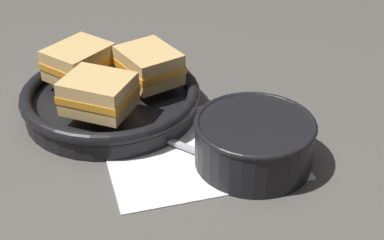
{
  "coord_description": "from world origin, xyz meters",
  "views": [
    {
      "loc": [
        -0.06,
        -0.62,
        0.45
      ],
      "look_at": [
        0.01,
        0.03,
        0.03
      ],
      "focal_mm": 55.0,
      "sensor_mm": 36.0,
      "label": 1
    }
  ],
  "objects_px": {
    "skillet": "(111,100)",
    "sandwich_near_right": "(79,62)",
    "sandwich_far_left": "(98,94)",
    "soup_bowl": "(254,139)",
    "spoon": "(211,157)",
    "sandwich_near_left": "(149,65)"
  },
  "relations": [
    {
      "from": "skillet",
      "to": "sandwich_near_right",
      "type": "height_order",
      "value": "sandwich_near_right"
    },
    {
      "from": "skillet",
      "to": "sandwich_far_left",
      "type": "bearing_deg",
      "value": -102.67
    },
    {
      "from": "sandwich_near_right",
      "to": "sandwich_far_left",
      "type": "distance_m",
      "value": 0.1
    },
    {
      "from": "soup_bowl",
      "to": "sandwich_far_left",
      "type": "relative_size",
      "value": 1.36
    },
    {
      "from": "soup_bowl",
      "to": "spoon",
      "type": "distance_m",
      "value": 0.06
    },
    {
      "from": "soup_bowl",
      "to": "skillet",
      "type": "height_order",
      "value": "soup_bowl"
    },
    {
      "from": "soup_bowl",
      "to": "sandwich_near_right",
      "type": "height_order",
      "value": "sandwich_near_right"
    },
    {
      "from": "sandwich_far_left",
      "to": "soup_bowl",
      "type": "bearing_deg",
      "value": -24.06
    },
    {
      "from": "soup_bowl",
      "to": "sandwich_near_left",
      "type": "relative_size",
      "value": 1.36
    },
    {
      "from": "sandwich_near_left",
      "to": "sandwich_far_left",
      "type": "xyz_separation_m",
      "value": [
        -0.07,
        -0.08,
        0.0
      ]
    },
    {
      "from": "soup_bowl",
      "to": "sandwich_far_left",
      "type": "height_order",
      "value": "sandwich_far_left"
    },
    {
      "from": "skillet",
      "to": "soup_bowl",
      "type": "bearing_deg",
      "value": -38.76
    },
    {
      "from": "spoon",
      "to": "sandwich_far_left",
      "type": "height_order",
      "value": "sandwich_far_left"
    },
    {
      "from": "skillet",
      "to": "sandwich_far_left",
      "type": "relative_size",
      "value": 2.3
    },
    {
      "from": "sandwich_near_left",
      "to": "sandwich_far_left",
      "type": "distance_m",
      "value": 0.1
    },
    {
      "from": "soup_bowl",
      "to": "spoon",
      "type": "relative_size",
      "value": 1.28
    },
    {
      "from": "sandwich_near_left",
      "to": "sandwich_far_left",
      "type": "height_order",
      "value": "same"
    },
    {
      "from": "skillet",
      "to": "sandwich_near_left",
      "type": "relative_size",
      "value": 2.29
    },
    {
      "from": "spoon",
      "to": "sandwich_far_left",
      "type": "relative_size",
      "value": 1.07
    },
    {
      "from": "skillet",
      "to": "sandwich_far_left",
      "type": "height_order",
      "value": "sandwich_far_left"
    },
    {
      "from": "spoon",
      "to": "soup_bowl",
      "type": "bearing_deg",
      "value": 31.65
    },
    {
      "from": "spoon",
      "to": "sandwich_near_left",
      "type": "height_order",
      "value": "sandwich_near_left"
    }
  ]
}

